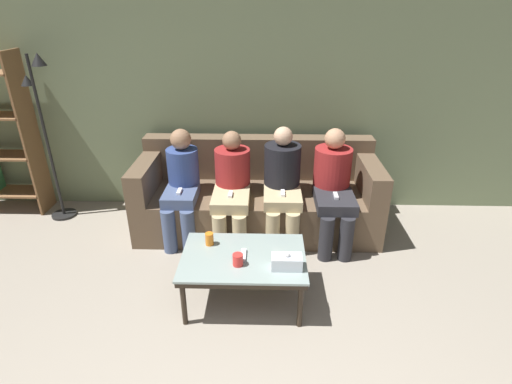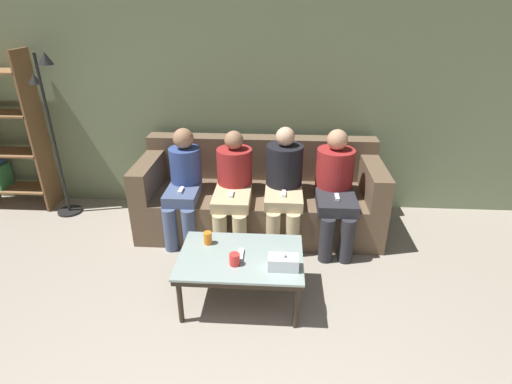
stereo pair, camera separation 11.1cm
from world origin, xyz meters
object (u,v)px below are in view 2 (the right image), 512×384
object	(u,v)px
couch	(260,197)
coffee_table	(241,260)
cup_near_right	(235,259)
game_remote	(241,255)
seated_person_mid_left	(233,184)
seated_person_left_end	(184,182)
standing_lamp	(51,120)
seated_person_right_end	(335,185)
tissue_box	(283,262)
seated_person_mid_right	(284,182)
cup_near_left	(208,238)

from	to	relation	value
couch	coffee_table	size ratio (longest dim) A/B	2.55
cup_near_right	game_remote	xyz separation A→B (m)	(0.03, 0.11, -0.04)
seated_person_mid_left	seated_person_left_end	bearing A→B (deg)	178.34
cup_near_right	standing_lamp	bearing A→B (deg)	144.35
game_remote	seated_person_left_end	size ratio (longest dim) A/B	0.14
seated_person_right_end	coffee_table	bearing A→B (deg)	-129.91
standing_lamp	cup_near_right	bearing A→B (deg)	-35.65
tissue_box	seated_person_mid_right	world-z (taller)	seated_person_mid_right
couch	seated_person_mid_right	bearing A→B (deg)	-40.89
standing_lamp	seated_person_mid_right	size ratio (longest dim) A/B	1.56
tissue_box	coffee_table	bearing A→B (deg)	156.63
coffee_table	tissue_box	bearing A→B (deg)	-23.37
coffee_table	standing_lamp	world-z (taller)	standing_lamp
seated_person_right_end	standing_lamp	bearing A→B (deg)	172.52
cup_near_left	seated_person_left_end	world-z (taller)	seated_person_left_end
coffee_table	seated_person_left_end	size ratio (longest dim) A/B	0.87
coffee_table	cup_near_right	size ratio (longest dim) A/B	10.37
seated_person_mid_right	seated_person_mid_left	bearing A→B (deg)	-176.79
standing_lamp	seated_person_mid_right	distance (m)	2.45
game_remote	seated_person_left_end	bearing A→B (deg)	123.60
seated_person_mid_right	cup_near_left	bearing A→B (deg)	-125.70
game_remote	seated_person_mid_right	distance (m)	1.05
seated_person_left_end	seated_person_right_end	bearing A→B (deg)	-0.25
standing_lamp	seated_person_mid_right	xyz separation A→B (m)	(2.38, -0.36, -0.46)
couch	tissue_box	distance (m)	1.36
game_remote	seated_person_right_end	distance (m)	1.27
coffee_table	seated_person_mid_right	xyz separation A→B (m)	(0.32, 0.98, 0.22)
seated_person_mid_left	cup_near_left	bearing A→B (deg)	-98.09
game_remote	standing_lamp	distance (m)	2.54
cup_near_right	standing_lamp	distance (m)	2.56
tissue_box	standing_lamp	bearing A→B (deg)	148.15
coffee_table	seated_person_mid_right	distance (m)	1.06
seated_person_mid_right	game_remote	bearing A→B (deg)	-108.16
couch	cup_near_left	xyz separation A→B (m)	(-0.36, -1.04, 0.15)
game_remote	seated_person_left_end	world-z (taller)	seated_person_left_end
cup_near_right	tissue_box	world-z (taller)	tissue_box
cup_near_right	standing_lamp	world-z (taller)	standing_lamp
standing_lamp	seated_person_left_end	distance (m)	1.54
seated_person_left_end	seated_person_mid_left	xyz separation A→B (m)	(0.48, -0.01, -0.00)
tissue_box	seated_person_right_end	xyz separation A→B (m)	(0.49, 1.10, 0.12)
coffee_table	game_remote	xyz separation A→B (m)	(-0.00, 0.00, 0.05)
game_remote	seated_person_mid_left	size ratio (longest dim) A/B	0.14
coffee_table	seated_person_right_end	xyz separation A→B (m)	(0.81, 0.96, 0.22)
coffee_table	standing_lamp	size ratio (longest dim) A/B	0.54
tissue_box	cup_near_right	bearing A→B (deg)	175.91
game_remote	standing_lamp	size ratio (longest dim) A/B	0.09
cup_near_left	seated_person_right_end	size ratio (longest dim) A/B	0.09
cup_near_left	seated_person_left_end	size ratio (longest dim) A/B	0.09
seated_person_left_end	game_remote	bearing A→B (deg)	-56.40
coffee_table	seated_person_mid_left	xyz separation A→B (m)	(-0.16, 0.96, 0.20)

